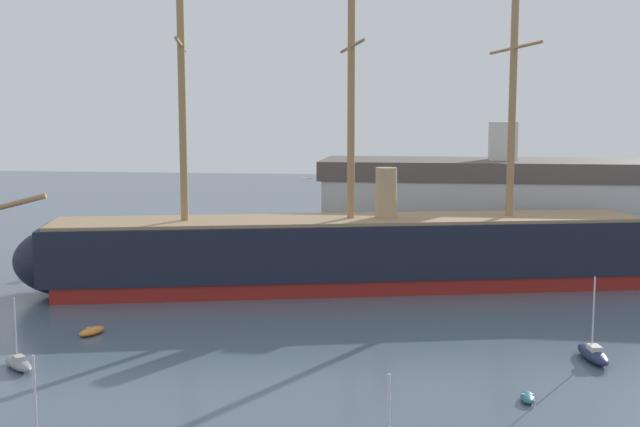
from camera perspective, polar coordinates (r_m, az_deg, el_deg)
The scene contains 9 objects.
tall_ship at distance 78.49m, azimuth 2.20°, elevation -2.71°, with size 69.25×23.49×33.89m.
sailboat_mid_left at distance 58.45m, azimuth -20.86°, elevation -10.00°, with size 3.59×3.35×4.92m.
dinghy_mid_right at distance 50.66m, azimuth 14.69°, elevation -12.65°, with size 0.95×1.96×0.45m.
dinghy_alongside_bow at distance 65.20m, azimuth -16.06°, elevation -8.12°, with size 1.87×2.76×0.60m.
sailboat_alongside_stern at distance 59.62m, azimuth 19.02°, elevation -9.49°, with size 2.19×4.74×5.94m.
motorboat_far_left at distance 89.20m, azimuth -19.03°, elevation -3.96°, with size 3.71×1.69×1.53m.
dinghy_distant_centre at distance 86.68m, azimuth 2.54°, elevation -4.05°, with size 2.59×1.92×0.56m.
dockside_warehouse_right at distance 99.27m, azimuth 16.47°, elevation 0.31°, with size 60.22×16.05×16.19m.
seagull_in_flight at distance 52.06m, azimuth -0.88°, elevation 2.56°, with size 0.87×0.95×0.13m.
Camera 1 is at (10.46, -21.35, 17.28)m, focal length 44.55 mm.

